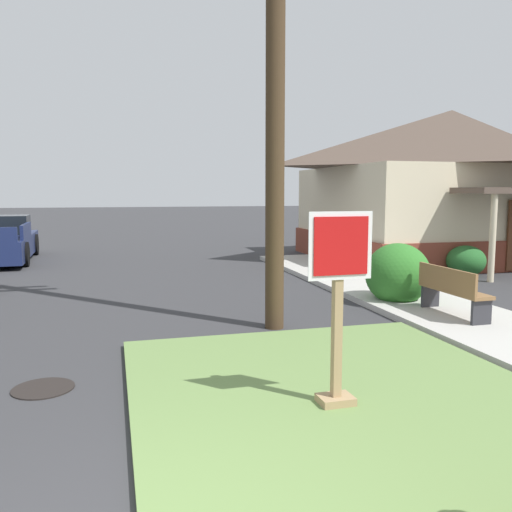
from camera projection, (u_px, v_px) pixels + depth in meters
name	position (u px, v px, depth m)	size (l,w,h in m)	color
grass_corner_patch	(355.00, 407.00, 5.55)	(4.57, 5.97, 0.08)	#668447
sidewalk_strip	(426.00, 306.00, 10.38)	(2.20, 16.42, 0.12)	#B2AFA8
stop_sign	(338.00, 315.00, 5.41)	(0.69, 0.29, 2.00)	#A3845B
manhole_cover	(43.00, 388.00, 6.16)	(0.70, 0.70, 0.02)	black
street_bench	(451.00, 289.00, 9.27)	(0.42, 1.59, 0.85)	brown
utility_pole	(276.00, 17.00, 8.34)	(1.63, 0.31, 9.66)	#42301E
corner_house	(449.00, 183.00, 18.16)	(9.08, 8.45, 5.01)	brown
shrub_near_porch	(466.00, 261.00, 14.37)	(1.04, 1.04, 0.84)	#255F29
shrub_by_curb	(398.00, 274.00, 10.72)	(1.30, 1.30, 1.25)	#2E7027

